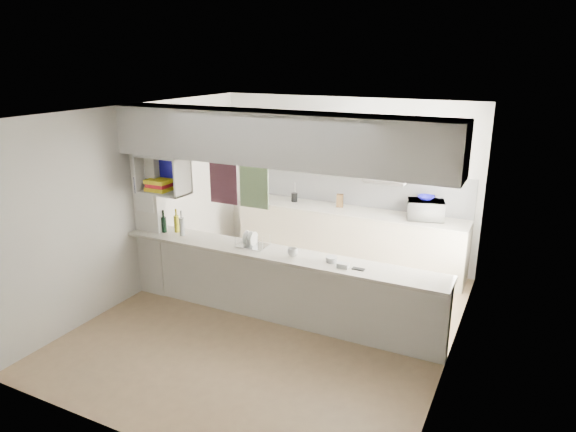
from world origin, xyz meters
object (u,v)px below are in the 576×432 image
Objects in this scene: bowl at (426,198)px; dish_rack at (253,240)px; microwave at (426,210)px; wine_bottles at (174,224)px.

dish_rack is at bearing -128.57° from bowl.
microwave reaches higher than dish_rack.
wine_bottles reaches higher than microwave.
bowl is at bearing -84.02° from microwave.
microwave is 2.68m from dish_rack.
microwave is at bearing 36.27° from wine_bottles.
bowl is 3.58m from wine_bottles.
microwave is at bearing -68.67° from bowl.
wine_bottles is (-1.18, -0.04, 0.04)m from dish_rack.
dish_rack is 1.18m from wine_bottles.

